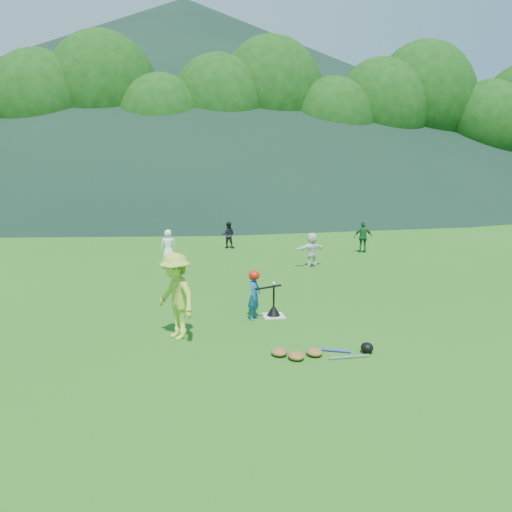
{
  "coord_description": "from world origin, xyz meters",
  "views": [
    {
      "loc": [
        -2.0,
        -10.33,
        3.22
      ],
      "look_at": [
        0.0,
        2.5,
        0.9
      ],
      "focal_mm": 35.0,
      "sensor_mm": 36.0,
      "label": 1
    }
  ],
  "objects": [
    {
      "name": "fielder_d",
      "position": [
        2.26,
        5.2,
        0.56
      ],
      "size": [
        1.09,
        0.63,
        1.12
      ],
      "primitive_type": "imported",
      "rotation": [
        0.0,
        0.0,
        3.45
      ],
      "color": "white",
      "rests_on": "ground"
    },
    {
      "name": "tree_line",
      "position": [
        0.2,
        33.83,
        8.21
      ],
      "size": [
        70.04,
        11.4,
        14.82
      ],
      "color": "#382314",
      "rests_on": "ground"
    },
    {
      "name": "fielder_a",
      "position": [
        -2.38,
        7.27,
        0.53
      ],
      "size": [
        0.55,
        0.38,
        1.06
      ],
      "primitive_type": "imported",
      "rotation": [
        0.0,
        0.0,
        3.23
      ],
      "color": "white",
      "rests_on": "ground"
    },
    {
      "name": "fielder_c",
      "position": [
        4.92,
        7.58,
        0.59
      ],
      "size": [
        0.73,
        0.39,
        1.19
      ],
      "primitive_type": "imported",
      "rotation": [
        0.0,
        0.0,
        2.99
      ],
      "color": "#1B5A29",
      "rests_on": "ground"
    },
    {
      "name": "equipment_pile",
      "position": [
        0.26,
        -2.39,
        0.07
      ],
      "size": [
        1.8,
        0.57,
        0.19
      ],
      "color": "olive",
      "rests_on": "ground"
    },
    {
      "name": "adult_coach",
      "position": [
        -2.09,
        -1.09,
        0.83
      ],
      "size": [
        1.08,
        1.23,
        1.65
      ],
      "primitive_type": "imported",
      "rotation": [
        0.0,
        0.0,
        -1.03
      ],
      "color": "#A6C439",
      "rests_on": "ground"
    },
    {
      "name": "home_plate",
      "position": [
        0.0,
        0.0,
        0.01
      ],
      "size": [
        0.45,
        0.45,
        0.02
      ],
      "primitive_type": "cube",
      "color": "silver",
      "rests_on": "ground"
    },
    {
      "name": "batter_gear",
      "position": [
        -0.43,
        -0.15,
        0.95
      ],
      "size": [
        0.72,
        0.28,
        0.41
      ],
      "color": "red",
      "rests_on": "ground"
    },
    {
      "name": "fielder_b",
      "position": [
        -0.04,
        9.45,
        0.53
      ],
      "size": [
        0.6,
        0.52,
        1.06
      ],
      "primitive_type": "imported",
      "rotation": [
        0.0,
        0.0,
        2.89
      ],
      "color": "black",
      "rests_on": "ground"
    },
    {
      "name": "batter_child",
      "position": [
        -0.45,
        -0.15,
        0.52
      ],
      "size": [
        0.41,
        0.46,
        1.05
      ],
      "primitive_type": "imported",
      "rotation": [
        0.0,
        0.0,
        1.02
      ],
      "color": "#155594",
      "rests_on": "ground"
    },
    {
      "name": "distant_hills",
      "position": [
        -7.63,
        81.81,
        14.98
      ],
      "size": [
        155.0,
        140.0,
        32.0
      ],
      "color": "black",
      "rests_on": "ground"
    },
    {
      "name": "outfield_fence",
      "position": [
        0.0,
        28.0,
        0.7
      ],
      "size": [
        70.07,
        0.08,
        1.33
      ],
      "color": "gray",
      "rests_on": "ground"
    },
    {
      "name": "ground",
      "position": [
        0.0,
        0.0,
        0.0
      ],
      "size": [
        120.0,
        120.0,
        0.0
      ],
      "primitive_type": "plane",
      "color": "#256116",
      "rests_on": "ground"
    },
    {
      "name": "batting_tee",
      "position": [
        0.0,
        0.0,
        0.13
      ],
      "size": [
        0.3,
        0.3,
        0.68
      ],
      "color": "black",
      "rests_on": "home_plate"
    },
    {
      "name": "baseball",
      "position": [
        0.0,
        0.0,
        0.74
      ],
      "size": [
        0.08,
        0.08,
        0.08
      ],
      "primitive_type": "sphere",
      "color": "white",
      "rests_on": "batting_tee"
    }
  ]
}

